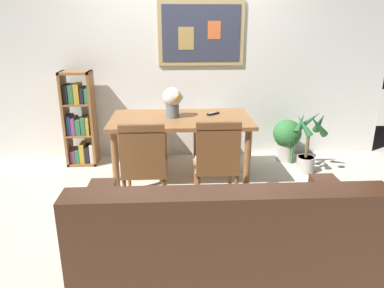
{
  "coord_description": "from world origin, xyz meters",
  "views": [
    {
      "loc": [
        -0.14,
        -3.32,
        1.71
      ],
      "look_at": [
        0.03,
        -0.19,
        0.65
      ],
      "focal_mm": 34.08,
      "sensor_mm": 36.0,
      "label": 1
    }
  ],
  "objects": [
    {
      "name": "wall_back_with_painting",
      "position": [
        0.0,
        1.34,
        1.3
      ],
      "size": [
        5.2,
        0.14,
        2.6
      ],
      "color": "silver",
      "rests_on": "ground_plane"
    },
    {
      "name": "dining_chair_near_left",
      "position": [
        -0.4,
        -0.34,
        0.54
      ],
      "size": [
        0.4,
        0.41,
        0.91
      ],
      "color": "brown",
      "rests_on": "ground_plane"
    },
    {
      "name": "bookshelf",
      "position": [
        -1.28,
        1.06,
        0.54
      ],
      "size": [
        0.36,
        0.28,
        1.15
      ],
      "color": "brown",
      "rests_on": "ground_plane"
    },
    {
      "name": "dining_chair_far_right",
      "position": [
        0.3,
        1.26,
        0.54
      ],
      "size": [
        0.4,
        0.41,
        0.91
      ],
      "color": "brown",
      "rests_on": "ground_plane"
    },
    {
      "name": "flower_vase",
      "position": [
        -0.14,
        0.49,
        0.91
      ],
      "size": [
        0.21,
        0.21,
        0.32
      ],
      "color": "slate",
      "rests_on": "dining_table"
    },
    {
      "name": "ground_plane",
      "position": [
        0.0,
        0.0,
        0.0
      ],
      "size": [
        12.0,
        12.0,
        0.0
      ],
      "primitive_type": "plane",
      "color": "beige"
    },
    {
      "name": "potted_ivy",
      "position": [
        1.3,
        1.02,
        0.31
      ],
      "size": [
        0.35,
        0.35,
        0.59
      ],
      "color": "#B2ADA3",
      "rests_on": "ground_plane"
    },
    {
      "name": "potted_palm",
      "position": [
        1.42,
        0.62,
        0.36
      ],
      "size": [
        0.39,
        0.43,
        0.76
      ],
      "color": "#B2ADA3",
      "rests_on": "ground_plane"
    },
    {
      "name": "tv_remote",
      "position": [
        0.3,
        0.58,
        0.74
      ],
      "size": [
        0.15,
        0.13,
        0.02
      ],
      "color": "black",
      "rests_on": "dining_table"
    },
    {
      "name": "leather_couch",
      "position": [
        0.16,
        -1.31,
        0.31
      ],
      "size": [
        1.8,
        0.84,
        0.84
      ],
      "color": "#472819",
      "rests_on": "ground_plane"
    },
    {
      "name": "dining_chair_far_left",
      "position": [
        -0.41,
        1.23,
        0.54
      ],
      "size": [
        0.4,
        0.41,
        0.91
      ],
      "color": "brown",
      "rests_on": "ground_plane"
    },
    {
      "name": "dining_chair_near_right",
      "position": [
        0.24,
        -0.3,
        0.54
      ],
      "size": [
        0.4,
        0.41,
        0.91
      ],
      "color": "brown",
      "rests_on": "ground_plane"
    },
    {
      "name": "dining_table",
      "position": [
        -0.06,
        0.46,
        0.63
      ],
      "size": [
        1.5,
        0.83,
        0.73
      ],
      "color": "brown",
      "rests_on": "ground_plane"
    }
  ]
}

